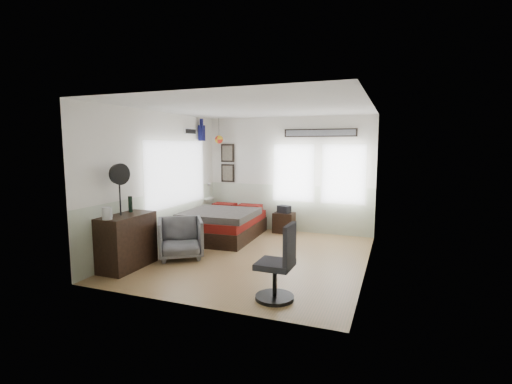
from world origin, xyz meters
TOP-DOWN VIEW (x-y plane):
  - ground_plane at (0.00, 0.00)m, footprint 4.00×4.50m
  - room_shell at (-0.08, 0.19)m, footprint 4.02×4.52m
  - wall_decor at (-1.10, 1.96)m, footprint 3.55×1.32m
  - bed at (-1.13, 1.10)m, footprint 1.51×2.04m
  - dresser at (-1.74, -1.33)m, footprint 0.48×1.00m
  - armchair at (-1.22, -0.53)m, footprint 1.09×1.09m
  - nightstand at (-0.02, 2.04)m, footprint 0.47×0.38m
  - task_chair at (1.02, -1.69)m, footprint 0.52×0.52m
  - kettle at (-1.74, -1.75)m, footprint 0.17×0.15m
  - bottle at (-1.83, -1.10)m, footprint 0.07×0.07m
  - stand_fan at (-1.78, -1.39)m, footprint 0.17×0.34m
  - black_bag at (-0.02, 2.04)m, footprint 0.34×0.28m

SIDE VIEW (x-z plane):
  - ground_plane at x=0.00m, z-range -0.01..0.00m
  - nightstand at x=-0.02m, z-range 0.00..0.47m
  - bed at x=-1.13m, z-range -0.01..0.63m
  - armchair at x=-1.22m, z-range 0.00..0.72m
  - task_chair at x=1.02m, z-range -0.10..0.94m
  - dresser at x=-1.74m, z-range 0.00..0.90m
  - black_bag at x=-0.02m, z-range 0.47..0.64m
  - kettle at x=-1.74m, z-range 0.90..1.09m
  - bottle at x=-1.83m, z-range 0.90..1.18m
  - stand_fan at x=-1.78m, z-range 1.14..1.99m
  - room_shell at x=-0.08m, z-range 0.26..2.97m
  - wall_decor at x=-1.10m, z-range 1.38..2.82m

